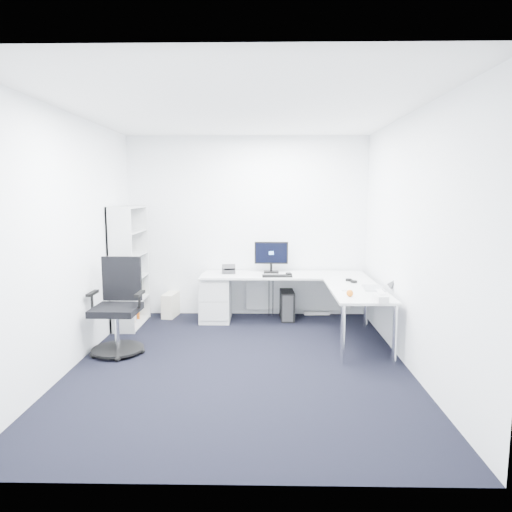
{
  "coord_description": "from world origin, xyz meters",
  "views": [
    {
      "loc": [
        0.26,
        -4.79,
        1.86
      ],
      "look_at": [
        0.15,
        1.05,
        1.05
      ],
      "focal_mm": 32.0,
      "sensor_mm": 36.0,
      "label": 1
    }
  ],
  "objects_px": {
    "bookshelf": "(130,266)",
    "task_chair": "(116,307)",
    "monitor": "(271,257)",
    "laptop": "(374,279)",
    "l_desk": "(285,303)"
  },
  "relations": [
    {
      "from": "monitor",
      "to": "bookshelf",
      "type": "bearing_deg",
      "value": -168.31
    },
    {
      "from": "l_desk",
      "to": "task_chair",
      "type": "xyz_separation_m",
      "value": [
        -2.01,
        -1.1,
        0.21
      ]
    },
    {
      "from": "bookshelf",
      "to": "task_chair",
      "type": "xyz_separation_m",
      "value": [
        0.17,
        -1.15,
        -0.29
      ]
    },
    {
      "from": "bookshelf",
      "to": "laptop",
      "type": "height_order",
      "value": "bookshelf"
    },
    {
      "from": "task_chair",
      "to": "bookshelf",
      "type": "bearing_deg",
      "value": 99.55
    },
    {
      "from": "task_chair",
      "to": "monitor",
      "type": "relative_size",
      "value": 2.25
    },
    {
      "from": "bookshelf",
      "to": "task_chair",
      "type": "relative_size",
      "value": 1.52
    },
    {
      "from": "task_chair",
      "to": "laptop",
      "type": "height_order",
      "value": "task_chair"
    },
    {
      "from": "l_desk",
      "to": "bookshelf",
      "type": "xyz_separation_m",
      "value": [
        -2.17,
        0.05,
        0.5
      ]
    },
    {
      "from": "bookshelf",
      "to": "monitor",
      "type": "relative_size",
      "value": 3.41
    },
    {
      "from": "l_desk",
      "to": "task_chair",
      "type": "distance_m",
      "value": 2.3
    },
    {
      "from": "task_chair",
      "to": "laptop",
      "type": "bearing_deg",
      "value": 9.06
    },
    {
      "from": "l_desk",
      "to": "task_chair",
      "type": "height_order",
      "value": "task_chair"
    },
    {
      "from": "bookshelf",
      "to": "task_chair",
      "type": "bearing_deg",
      "value": -81.58
    },
    {
      "from": "monitor",
      "to": "laptop",
      "type": "height_order",
      "value": "monitor"
    }
  ]
}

